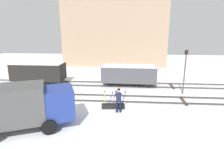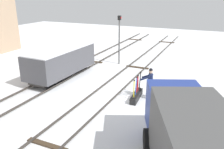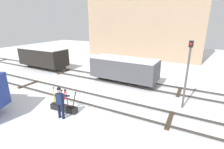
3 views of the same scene
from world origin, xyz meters
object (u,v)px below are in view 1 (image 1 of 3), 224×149
at_px(switch_lever_frame, 113,105).
at_px(rail_worker, 119,99).
at_px(freight_car_far_end, 39,72).
at_px(freight_car_near_switch, 129,74).
at_px(signal_post, 185,68).
at_px(delivery_truck, 26,105).

height_order(switch_lever_frame, rail_worker, rail_worker).
relative_size(rail_worker, freight_car_far_end, 0.33).
distance_m(switch_lever_frame, freight_car_near_switch, 6.43).
distance_m(signal_post, freight_car_far_end, 15.42).
relative_size(switch_lever_frame, freight_car_far_end, 0.33).
bearing_deg(freight_car_far_end, rail_worker, -36.23).
height_order(delivery_truck, signal_post, signal_post).
bearing_deg(rail_worker, switch_lever_frame, 119.90).
xyz_separation_m(signal_post, freight_car_far_end, (-15.18, 2.44, -1.18)).
height_order(switch_lever_frame, freight_car_far_end, freight_car_far_end).
relative_size(rail_worker, delivery_truck, 0.32).
relative_size(rail_worker, signal_post, 0.45).
xyz_separation_m(switch_lever_frame, freight_car_far_end, (-8.82, 6.22, 1.11)).
distance_m(rail_worker, signal_post, 7.53).
bearing_deg(rail_worker, freight_car_far_end, 138.88).
height_order(signal_post, freight_car_far_end, signal_post).
relative_size(switch_lever_frame, delivery_truck, 0.32).
distance_m(delivery_truck, signal_post, 13.57).
bearing_deg(rail_worker, delivery_truck, -157.80).
bearing_deg(signal_post, freight_car_near_switch, 154.48).
xyz_separation_m(rail_worker, signal_post, (5.92, 4.42, 1.46)).
height_order(signal_post, freight_car_near_switch, signal_post).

